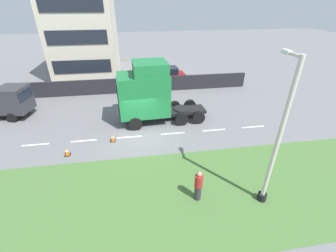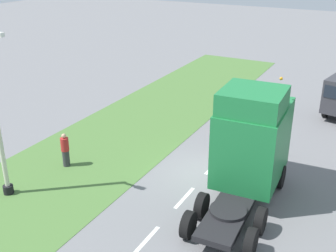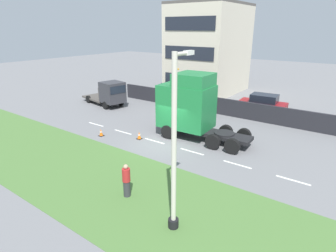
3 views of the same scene
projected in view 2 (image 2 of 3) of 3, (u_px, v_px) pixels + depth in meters
ground_plane at (206, 174)px, 19.88m from camera, size 120.00×120.00×0.00m
grass_verge at (102, 148)px, 22.46m from camera, size 7.00×44.00×0.01m
lane_markings at (200, 181)px, 19.31m from camera, size 0.16×17.80×0.00m
lorry_cab at (251, 143)px, 17.43m from camera, size 2.95×7.03×4.96m
pedestrian at (65, 150)px, 20.32m from camera, size 0.39×0.39×1.72m
traffic_cone_lead at (214, 127)px, 24.38m from camera, size 0.36×0.36×0.58m
traffic_cone_trailing at (215, 150)px, 21.59m from camera, size 0.36×0.36×0.58m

